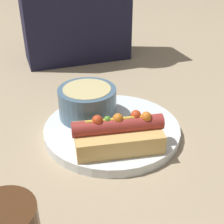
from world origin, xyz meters
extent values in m
plane|color=tan|center=(0.00, 0.00, 0.00)|extent=(4.00, 4.00, 0.00)
cylinder|color=white|center=(0.00, 0.00, 0.01)|extent=(0.25, 0.25, 0.02)
cube|color=#DBAD60|center=(-0.01, -0.06, 0.03)|extent=(0.15, 0.10, 0.03)
cylinder|color=#9E332D|center=(-0.01, -0.06, 0.06)|extent=(0.15, 0.05, 0.03)
sphere|color=orange|center=(0.03, -0.07, 0.07)|extent=(0.02, 0.02, 0.02)
sphere|color=#C63F1E|center=(0.02, -0.06, 0.07)|extent=(0.02, 0.02, 0.02)
sphere|color=#518C2D|center=(-0.03, -0.06, 0.07)|extent=(0.01, 0.01, 0.01)
sphere|color=orange|center=(-0.01, -0.06, 0.07)|extent=(0.02, 0.02, 0.02)
sphere|color=#C63F1E|center=(-0.04, -0.06, 0.07)|extent=(0.02, 0.02, 0.02)
cylinder|color=gold|center=(-0.01, -0.06, 0.07)|extent=(0.10, 0.02, 0.01)
cylinder|color=slate|center=(-0.03, 0.05, 0.05)|extent=(0.11, 0.11, 0.06)
cylinder|color=#D1C184|center=(-0.03, 0.05, 0.07)|extent=(0.09, 0.09, 0.01)
cube|color=#B7B7BC|center=(-0.05, -0.01, 0.02)|extent=(0.05, 0.13, 0.00)
ellipsoid|color=#B7B7BC|center=(-0.02, 0.07, 0.02)|extent=(0.03, 0.04, 0.01)
camera|label=1|loc=(-0.16, -0.46, 0.33)|focal=50.00mm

